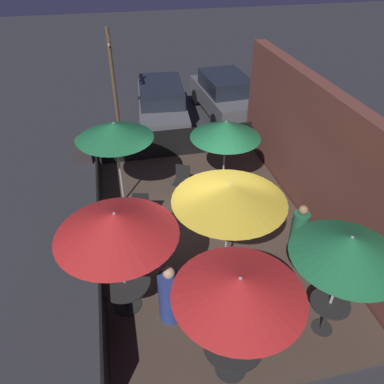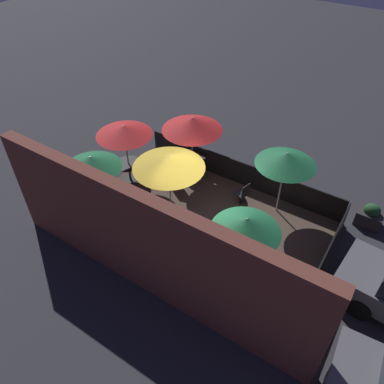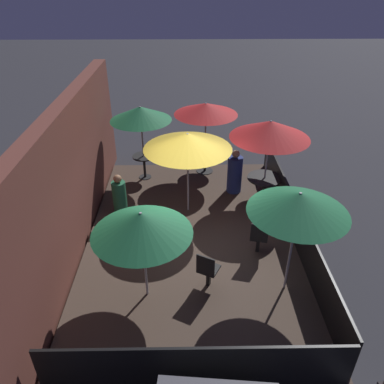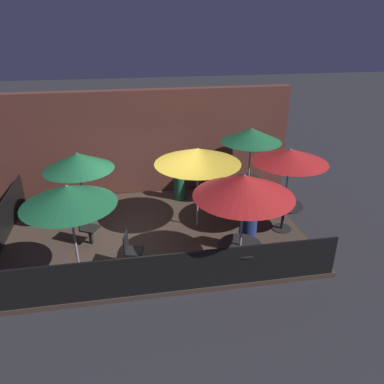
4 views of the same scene
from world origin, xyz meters
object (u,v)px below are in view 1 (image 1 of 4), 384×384
dining_table_0 (125,287)px  parked_car_1 (225,94)px  patio_umbrella_4 (230,192)px  patio_umbrella_2 (239,287)px  light_post (114,83)px  patio_umbrella_3 (226,129)px  patron_1 (299,230)px  patio_umbrella_0 (116,224)px  dining_table_1 (328,309)px  dining_table_2 (232,349)px  patio_chair_0 (141,210)px  patio_chair_1 (182,180)px  patio_umbrella_5 (115,131)px  patio_umbrella_1 (349,247)px  patron_0 (170,296)px  planter_box (82,149)px  parked_car_0 (162,103)px

dining_table_0 → parked_car_1: (-8.81, 4.61, 0.16)m
patio_umbrella_4 → patio_umbrella_2: bearing=-14.0°
light_post → parked_car_1: 4.76m
patio_umbrella_3 → patron_1: bearing=18.3°
patio_umbrella_0 → dining_table_1: patio_umbrella_0 is taller
dining_table_2 → patio_chair_0: bearing=-165.6°
patio_umbrella_3 → patio_chair_1: patio_umbrella_3 is taller
patio_umbrella_5 → patio_chair_1: size_ratio=2.61×
patio_umbrella_5 → patron_1: patio_umbrella_5 is taller
patio_umbrella_1 → dining_table_1: size_ratio=3.07×
patio_umbrella_4 → patio_umbrella_3: bearing=164.4°
patio_umbrella_0 → patron_1: patio_umbrella_0 is taller
patio_umbrella_0 → patron_1: 4.40m
patio_chair_1 → patio_umbrella_4: bearing=34.8°
dining_table_2 → patron_0: size_ratio=0.73×
patio_umbrella_5 → parked_car_1: bearing=139.7°
patio_umbrella_2 → planter_box: bearing=-162.1°
patio_umbrella_2 → patron_1: patio_umbrella_2 is taller
patio_umbrella_3 → parked_car_1: (-5.12, 1.54, -1.09)m
patio_chair_1 → patron_1: size_ratio=0.73×
patio_chair_0 → patio_chair_1: size_ratio=1.00×
dining_table_0 → patio_chair_1: (-3.50, 1.81, -0.07)m
patio_umbrella_4 → parked_car_1: patio_umbrella_4 is taller
patio_chair_1 → patron_1: 3.49m
patio_umbrella_1 → parked_car_0: size_ratio=0.50×
patio_umbrella_0 → patio_umbrella_3: patio_umbrella_0 is taller
dining_table_1 → patio_umbrella_3: bearing=-174.3°
patio_umbrella_1 → patio_umbrella_2: patio_umbrella_1 is taller
patio_umbrella_2 → patio_umbrella_3: size_ratio=1.13×
patio_umbrella_1 → patron_1: 2.70m
dining_table_2 → planter_box: size_ratio=1.15×
patio_umbrella_3 → planter_box: (-2.65, -4.04, -1.57)m
patio_chair_1 → planter_box: size_ratio=1.06×
light_post → parked_car_0: (-1.21, 1.70, -1.33)m
patio_umbrella_0 → dining_table_0: bearing=0.0°
patio_umbrella_3 → patio_umbrella_1: bearing=5.7°
dining_table_0 → patron_1: bearing=101.3°
dining_table_1 → patio_umbrella_4: bearing=-144.1°
parked_car_0 → patio_umbrella_5: bearing=-15.6°
dining_table_0 → planter_box: bearing=-171.3°
dining_table_1 → patron_0: size_ratio=0.57×
patio_umbrella_2 → patio_umbrella_0: bearing=-136.7°
patio_umbrella_2 → dining_table_1: 2.52m
patio_umbrella_2 → patron_0: size_ratio=1.72×
patio_umbrella_5 → parked_car_0: 5.42m
patio_umbrella_0 → patron_0: patio_umbrella_0 is taller
patio_umbrella_2 → parked_car_0: size_ratio=0.49×
patio_umbrella_1 → dining_table_0: bearing=-110.5°
dining_table_0 → parked_car_0: size_ratio=0.21×
patio_umbrella_3 → parked_car_0: 5.00m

